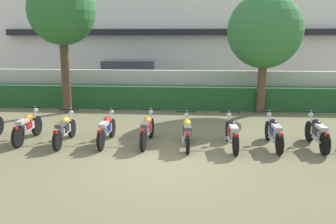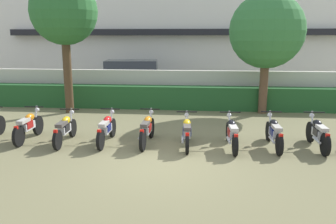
# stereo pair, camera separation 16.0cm
# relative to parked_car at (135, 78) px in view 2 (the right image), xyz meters

# --- Properties ---
(ground) EXTENTS (60.00, 60.00, 0.00)m
(ground) POSITION_rel_parked_car_xyz_m (2.60, -10.05, -0.94)
(ground) COLOR olive
(building) EXTENTS (25.25, 6.50, 6.44)m
(building) POSITION_rel_parked_car_xyz_m (2.60, 5.62, 2.28)
(building) COLOR white
(building) RESTS_ON ground
(compound_wall) EXTENTS (23.99, 0.30, 1.62)m
(compound_wall) POSITION_rel_parked_car_xyz_m (2.60, -2.63, -0.12)
(compound_wall) COLOR beige
(compound_wall) RESTS_ON ground
(hedge_row) EXTENTS (19.19, 0.70, 1.00)m
(hedge_row) POSITION_rel_parked_car_xyz_m (2.60, -3.33, -0.44)
(hedge_row) COLOR #235628
(hedge_row) RESTS_ON ground
(parked_car) EXTENTS (4.65, 2.42, 1.89)m
(parked_car) POSITION_rel_parked_car_xyz_m (0.00, 0.00, 0.00)
(parked_car) COLOR navy
(parked_car) RESTS_ON ground
(tree_near_inspector) EXTENTS (2.65, 2.65, 5.41)m
(tree_near_inspector) POSITION_rel_parked_car_xyz_m (-1.90, -4.49, 3.10)
(tree_near_inspector) COLOR #4C3823
(tree_near_inspector) RESTS_ON ground
(tree_far_side) EXTENTS (2.97, 2.97, 4.81)m
(tree_far_side) POSITION_rel_parked_car_xyz_m (6.10, -3.86, 2.37)
(tree_far_side) COLOR brown
(tree_far_side) RESTS_ON ground
(motorcycle_in_row_1) EXTENTS (0.60, 1.88, 0.97)m
(motorcycle_in_row_1) POSITION_rel_parked_car_xyz_m (-1.63, -8.49, -0.48)
(motorcycle_in_row_1) COLOR black
(motorcycle_in_row_1) RESTS_ON ground
(motorcycle_in_row_2) EXTENTS (0.60, 1.88, 0.94)m
(motorcycle_in_row_2) POSITION_rel_parked_car_xyz_m (-0.42, -8.64, -0.50)
(motorcycle_in_row_2) COLOR black
(motorcycle_in_row_2) RESTS_ON ground
(motorcycle_in_row_3) EXTENTS (0.60, 1.92, 0.95)m
(motorcycle_in_row_3) POSITION_rel_parked_car_xyz_m (0.81, -8.53, -0.49)
(motorcycle_in_row_3) COLOR black
(motorcycle_in_row_3) RESTS_ON ground
(motorcycle_in_row_4) EXTENTS (0.60, 1.92, 0.97)m
(motorcycle_in_row_4) POSITION_rel_parked_car_xyz_m (2.01, -8.50, -0.48)
(motorcycle_in_row_4) COLOR black
(motorcycle_in_row_4) RESTS_ON ground
(motorcycle_in_row_5) EXTENTS (0.60, 1.81, 0.94)m
(motorcycle_in_row_5) POSITION_rel_parked_car_xyz_m (3.18, -8.64, -0.50)
(motorcycle_in_row_5) COLOR black
(motorcycle_in_row_5) RESTS_ON ground
(motorcycle_in_row_6) EXTENTS (0.60, 1.92, 0.95)m
(motorcycle_in_row_6) POSITION_rel_parked_car_xyz_m (4.45, -8.65, -0.49)
(motorcycle_in_row_6) COLOR black
(motorcycle_in_row_6) RESTS_ON ground
(motorcycle_in_row_7) EXTENTS (0.60, 1.94, 0.95)m
(motorcycle_in_row_7) POSITION_rel_parked_car_xyz_m (5.64, -8.49, -0.49)
(motorcycle_in_row_7) COLOR black
(motorcycle_in_row_7) RESTS_ON ground
(motorcycle_in_row_8) EXTENTS (0.60, 1.87, 0.97)m
(motorcycle_in_row_8) POSITION_rel_parked_car_xyz_m (6.85, -8.46, -0.48)
(motorcycle_in_row_8) COLOR black
(motorcycle_in_row_8) RESTS_ON ground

